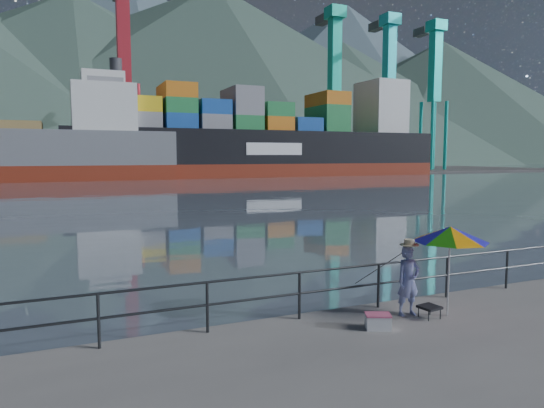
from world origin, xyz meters
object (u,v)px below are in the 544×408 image
at_px(container_ship, 271,142).
at_px(beach_umbrella, 450,234).
at_px(cooler_bag, 378,322).
at_px(fisherman, 408,281).

bearing_deg(container_ship, beach_umbrella, -110.18).
relative_size(beach_umbrella, container_ship, 0.03).
relative_size(beach_umbrella, cooler_bag, 4.09).
relative_size(fisherman, cooler_bag, 3.18).
height_order(fisherman, beach_umbrella, beach_umbrella).
bearing_deg(fisherman, beach_umbrella, -25.90).
xyz_separation_m(beach_umbrella, container_ship, (26.37, 71.76, 4.01)).
height_order(fisherman, container_ship, container_ship).
height_order(beach_umbrella, cooler_bag, beach_umbrella).
distance_m(beach_umbrella, cooler_bag, 2.48).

